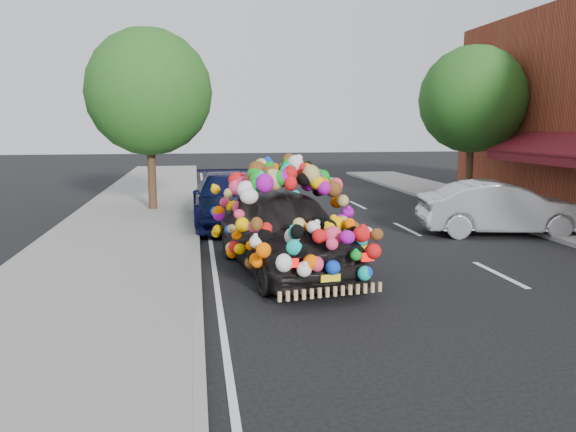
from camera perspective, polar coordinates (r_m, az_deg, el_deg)
name	(u,v)px	position (r m, az deg, el deg)	size (l,w,h in m)	color
ground	(323,283)	(10.71, 3.60, -6.79)	(100.00, 100.00, 0.00)	black
sidewalk	(86,291)	(10.62, -19.83, -7.14)	(4.00, 60.00, 0.12)	gray
kerb	(198,285)	(10.43, -9.17, -6.96)	(0.15, 60.00, 0.13)	gray
lane_markings	(499,274)	(12.02, 20.66, -5.57)	(6.00, 50.00, 0.01)	silver
tree_near_sidewalk	(149,92)	(19.61, -13.97, 12.10)	(4.20, 4.20, 6.13)	#332114
tree_far_b	(473,100)	(22.55, 18.25, 11.17)	(4.00, 4.00, 5.90)	#332114
plush_art_car	(284,213)	(11.37, -0.40, 0.34)	(3.08, 5.38, 2.31)	black
navy_sedan	(229,199)	(16.93, -6.05, 1.74)	(2.13, 5.23, 1.52)	black
silver_hatchback	(502,208)	(16.23, 20.93, 0.74)	(1.54, 4.40, 1.45)	#A8AAAF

